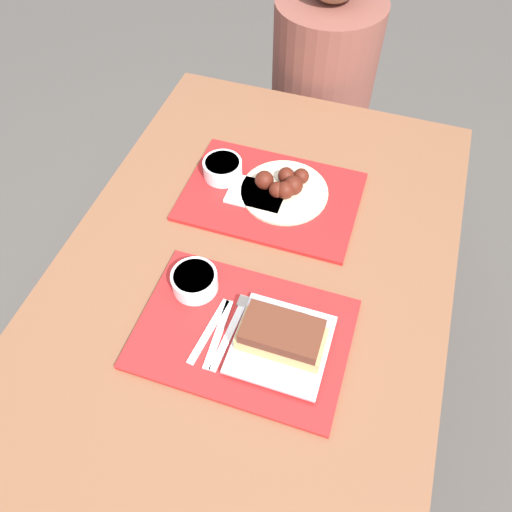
{
  "coord_description": "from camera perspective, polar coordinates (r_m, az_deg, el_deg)",
  "views": [
    {
      "loc": [
        0.22,
        -0.62,
        1.74
      ],
      "look_at": [
        0.01,
        0.04,
        0.8
      ],
      "focal_mm": 35.0,
      "sensor_mm": 36.0,
      "label": 1
    }
  ],
  "objects": [
    {
      "name": "plastic_knife_near",
      "position": [
        1.09,
        -3.23,
        -9.18
      ],
      "size": [
        0.02,
        0.17,
        0.0
      ],
      "color": "white",
      "rests_on": "tray_near"
    },
    {
      "name": "brisket_sandwich_plate",
      "position": [
        1.05,
        2.93,
        -9.49
      ],
      "size": [
        0.2,
        0.2,
        0.08
      ],
      "color": "beige",
      "rests_on": "tray_near"
    },
    {
      "name": "napkin_far",
      "position": [
        1.33,
        0.03,
        7.1
      ],
      "size": [
        0.15,
        0.1,
        0.01
      ],
      "color": "white",
      "rests_on": "tray_far"
    },
    {
      "name": "picnic_bench_far",
      "position": [
        2.09,
        7.76,
        12.04
      ],
      "size": [
        0.89,
        0.28,
        0.43
      ],
      "color": "brown",
      "rests_on": "ground_plane"
    },
    {
      "name": "ground_plane",
      "position": [
        1.86,
        -0.55,
        -15.52
      ],
      "size": [
        12.0,
        12.0,
        0.0
      ],
      "primitive_type": "plane",
      "color": "#4C4742"
    },
    {
      "name": "bowl_coleslaw_far",
      "position": [
        1.37,
        -3.84,
        10.02
      ],
      "size": [
        0.11,
        0.11,
        0.05
      ],
      "color": "white",
      "rests_on": "tray_far"
    },
    {
      "name": "condiment_packet",
      "position": [
        1.13,
        -1.17,
        -5.29
      ],
      "size": [
        0.04,
        0.03,
        0.01
      ],
      "color": "#A59E93",
      "rests_on": "tray_near"
    },
    {
      "name": "plastic_fork_near",
      "position": [
        1.09,
        -4.32,
        -8.84
      ],
      "size": [
        0.03,
        0.17,
        0.0
      ],
      "color": "white",
      "rests_on": "tray_near"
    },
    {
      "name": "wings_plate_far",
      "position": [
        1.33,
        3.21,
        7.92
      ],
      "size": [
        0.23,
        0.23,
        0.06
      ],
      "color": "beige",
      "rests_on": "tray_far"
    },
    {
      "name": "person_seated_across",
      "position": [
        1.88,
        7.78,
        20.62
      ],
      "size": [
        0.36,
        0.36,
        0.72
      ],
      "color": "brown",
      "rests_on": "picnic_bench_far"
    },
    {
      "name": "plastic_spoon_near",
      "position": [
        1.1,
        -5.4,
        -8.51
      ],
      "size": [
        0.04,
        0.17,
        0.0
      ],
      "color": "white",
      "rests_on": "tray_near"
    },
    {
      "name": "picnic_table",
      "position": [
        1.27,
        -0.79,
        -4.88
      ],
      "size": [
        0.94,
        1.43,
        0.76
      ],
      "color": "brown",
      "rests_on": "ground_plane"
    },
    {
      "name": "tray_near",
      "position": [
        1.1,
        -1.49,
        -8.84
      ],
      "size": [
        0.46,
        0.32,
        0.01
      ],
      "color": "red",
      "rests_on": "picnic_table"
    },
    {
      "name": "tray_far",
      "position": [
        1.34,
        1.75,
        6.84
      ],
      "size": [
        0.46,
        0.32,
        0.01
      ],
      "color": "red",
      "rests_on": "picnic_table"
    },
    {
      "name": "bowl_coleslaw_near",
      "position": [
        1.14,
        -7.04,
        -2.78
      ],
      "size": [
        0.11,
        0.11,
        0.05
      ],
      "color": "white",
      "rests_on": "tray_near"
    }
  ]
}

